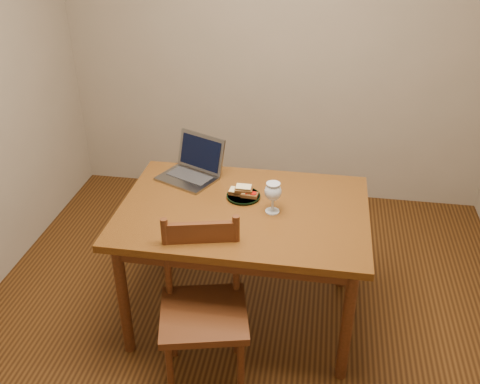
% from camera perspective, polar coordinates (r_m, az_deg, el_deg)
% --- Properties ---
extents(floor, '(3.20, 3.20, 0.02)m').
position_cam_1_polar(floor, '(3.20, 0.41, -14.14)').
color(floor, black).
rests_on(floor, ground).
extents(back_wall, '(3.20, 0.02, 2.60)m').
position_cam_1_polar(back_wall, '(3.99, 4.24, 16.73)').
color(back_wall, gray).
rests_on(back_wall, floor).
extents(table, '(1.30, 0.90, 0.74)m').
position_cam_1_polar(table, '(2.85, 0.37, -3.19)').
color(table, '#42200B').
rests_on(table, floor).
extents(chair, '(0.49, 0.48, 0.44)m').
position_cam_1_polar(chair, '(2.62, -3.94, -11.67)').
color(chair, '#3A1E0C').
rests_on(chair, floor).
extents(plate, '(0.18, 0.18, 0.02)m').
position_cam_1_polar(plate, '(2.89, 0.37, -0.46)').
color(plate, black).
rests_on(plate, table).
extents(sandwich_cheese, '(0.10, 0.07, 0.03)m').
position_cam_1_polar(sandwich_cheese, '(2.89, -0.20, 0.07)').
color(sandwich_cheese, '#381E0C').
rests_on(sandwich_cheese, plate).
extents(sandwich_tomato, '(0.09, 0.06, 0.03)m').
position_cam_1_polar(sandwich_tomato, '(2.87, 1.03, -0.24)').
color(sandwich_tomato, '#381E0C').
rests_on(sandwich_tomato, plate).
extents(sandwich_top, '(0.10, 0.06, 0.03)m').
position_cam_1_polar(sandwich_top, '(2.88, 0.39, 0.33)').
color(sandwich_top, '#381E0C').
rests_on(sandwich_top, plate).
extents(milk_glass, '(0.09, 0.09, 0.17)m').
position_cam_1_polar(milk_glass, '(2.74, 3.52, -0.59)').
color(milk_glass, white).
rests_on(milk_glass, table).
extents(laptop, '(0.40, 0.39, 0.23)m').
position_cam_1_polar(laptop, '(3.10, -4.99, 2.76)').
color(laptop, slate).
rests_on(laptop, table).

